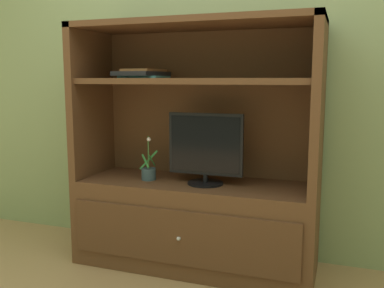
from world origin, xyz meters
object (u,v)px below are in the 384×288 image
(media_console, at_px, (195,192))
(tv_monitor, at_px, (205,149))
(potted_plant, at_px, (149,172))
(magazine_stack, at_px, (143,74))

(media_console, height_order, tv_monitor, media_console)
(potted_plant, relative_size, magazine_stack, 0.81)
(media_console, relative_size, potted_plant, 5.39)
(media_console, height_order, potted_plant, media_console)
(media_console, xyz_separation_m, tv_monitor, (0.08, -0.04, 0.29))
(tv_monitor, relative_size, magazine_stack, 1.34)
(media_console, bearing_deg, tv_monitor, -27.88)
(potted_plant, height_order, magazine_stack, magazine_stack)
(media_console, distance_m, tv_monitor, 0.31)
(tv_monitor, xyz_separation_m, magazine_stack, (-0.43, 0.03, 0.46))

